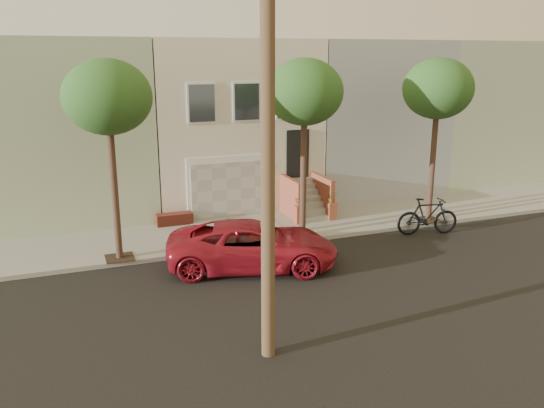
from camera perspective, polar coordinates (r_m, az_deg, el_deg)
name	(u,v)px	position (r m, az deg, el deg)	size (l,w,h in m)	color
ground	(325,282)	(16.67, 5.47, -8.04)	(90.00, 90.00, 0.00)	black
sidewalk	(263,229)	(21.26, -0.91, -2.57)	(40.00, 3.70, 0.15)	gray
house_row	(220,119)	(25.98, -5.41, 8.67)	(33.10, 11.70, 7.00)	beige
tree_left	(108,99)	(17.68, -16.56, 10.36)	(2.70, 2.57, 6.30)	#2D2116
tree_mid	(305,93)	(19.32, 3.37, 11.30)	(2.70, 2.57, 6.30)	#2D2116
tree_right	(438,90)	(22.15, 16.72, 11.19)	(2.70, 2.57, 6.30)	#2D2116
pickup_truck	(253,245)	(17.48, -1.98, -4.25)	(2.46, 5.33, 1.48)	maroon
motorcycle	(428,216)	(21.47, 15.71, -1.22)	(0.66, 2.35, 1.41)	black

